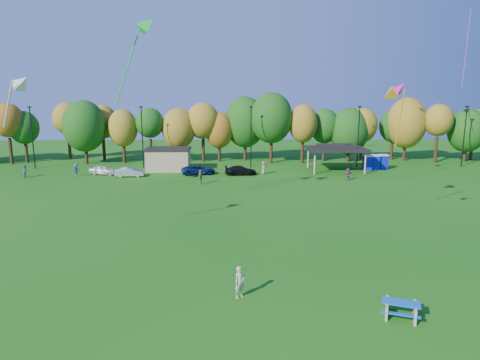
{
  "coord_description": "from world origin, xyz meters",
  "views": [
    {
      "loc": [
        -1.26,
        -23.13,
        10.86
      ],
      "look_at": [
        -0.51,
        6.0,
        4.97
      ],
      "focal_mm": 32.0,
      "sensor_mm": 36.0,
      "label": 1
    }
  ],
  "objects_px": {
    "car_b": "(130,172)",
    "car_d": "(241,170)",
    "kite_flyer": "(240,282)",
    "porta_potties": "(375,162)",
    "car_c": "(198,170)",
    "picnic_table": "(401,308)",
    "car_a": "(104,170)"
  },
  "relations": [
    {
      "from": "car_a",
      "to": "car_c",
      "type": "xyz_separation_m",
      "value": [
        12.92,
        -0.12,
        -0.02
      ]
    },
    {
      "from": "picnic_table",
      "to": "car_c",
      "type": "xyz_separation_m",
      "value": [
        -12.68,
        38.55,
        0.19
      ]
    },
    {
      "from": "porta_potties",
      "to": "picnic_table",
      "type": "relative_size",
      "value": 1.69
    },
    {
      "from": "porta_potties",
      "to": "picnic_table",
      "type": "xyz_separation_m",
      "value": [
        -12.85,
        -41.68,
        -0.64
      ]
    },
    {
      "from": "car_b",
      "to": "car_d",
      "type": "bearing_deg",
      "value": -91.58
    },
    {
      "from": "car_b",
      "to": "car_c",
      "type": "height_order",
      "value": "car_c"
    },
    {
      "from": "kite_flyer",
      "to": "car_b",
      "type": "xyz_separation_m",
      "value": [
        -13.81,
        34.83,
        -0.26
      ]
    },
    {
      "from": "picnic_table",
      "to": "car_b",
      "type": "height_order",
      "value": "car_b"
    },
    {
      "from": "car_b",
      "to": "car_c",
      "type": "bearing_deg",
      "value": -86.05
    },
    {
      "from": "picnic_table",
      "to": "kite_flyer",
      "type": "height_order",
      "value": "kite_flyer"
    },
    {
      "from": "porta_potties",
      "to": "kite_flyer",
      "type": "bearing_deg",
      "value": -117.78
    },
    {
      "from": "kite_flyer",
      "to": "car_b",
      "type": "bearing_deg",
      "value": 75.48
    },
    {
      "from": "car_b",
      "to": "car_c",
      "type": "xyz_separation_m",
      "value": [
        9.04,
        1.44,
        0.01
      ]
    },
    {
      "from": "car_c",
      "to": "car_b",
      "type": "bearing_deg",
      "value": 87.29
    },
    {
      "from": "porta_potties",
      "to": "car_d",
      "type": "height_order",
      "value": "porta_potties"
    },
    {
      "from": "porta_potties",
      "to": "car_d",
      "type": "relative_size",
      "value": 0.87
    },
    {
      "from": "car_a",
      "to": "car_d",
      "type": "xyz_separation_m",
      "value": [
        18.71,
        -0.65,
        -0.04
      ]
    },
    {
      "from": "porta_potties",
      "to": "car_b",
      "type": "height_order",
      "value": "porta_potties"
    },
    {
      "from": "picnic_table",
      "to": "car_a",
      "type": "height_order",
      "value": "car_a"
    },
    {
      "from": "kite_flyer",
      "to": "car_c",
      "type": "height_order",
      "value": "kite_flyer"
    },
    {
      "from": "car_c",
      "to": "car_d",
      "type": "bearing_deg",
      "value": -106.97
    },
    {
      "from": "car_c",
      "to": "porta_potties",
      "type": "bearing_deg",
      "value": -94.74
    },
    {
      "from": "kite_flyer",
      "to": "car_b",
      "type": "height_order",
      "value": "kite_flyer"
    },
    {
      "from": "porta_potties",
      "to": "car_b",
      "type": "xyz_separation_m",
      "value": [
        -34.57,
        -4.57,
        -0.47
      ]
    },
    {
      "from": "porta_potties",
      "to": "kite_flyer",
      "type": "xyz_separation_m",
      "value": [
        -20.76,
        -39.41,
        -0.22
      ]
    },
    {
      "from": "porta_potties",
      "to": "car_a",
      "type": "relative_size",
      "value": 0.96
    },
    {
      "from": "kite_flyer",
      "to": "porta_potties",
      "type": "bearing_deg",
      "value": 26.07
    },
    {
      "from": "kite_flyer",
      "to": "car_c",
      "type": "relative_size",
      "value": 0.38
    },
    {
      "from": "porta_potties",
      "to": "car_b",
      "type": "distance_m",
      "value": 34.87
    },
    {
      "from": "picnic_table",
      "to": "kite_flyer",
      "type": "relative_size",
      "value": 1.26
    },
    {
      "from": "porta_potties",
      "to": "car_d",
      "type": "xyz_separation_m",
      "value": [
        -19.74,
        -3.67,
        -0.47
      ]
    },
    {
      "from": "car_b",
      "to": "car_d",
      "type": "relative_size",
      "value": 0.89
    }
  ]
}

